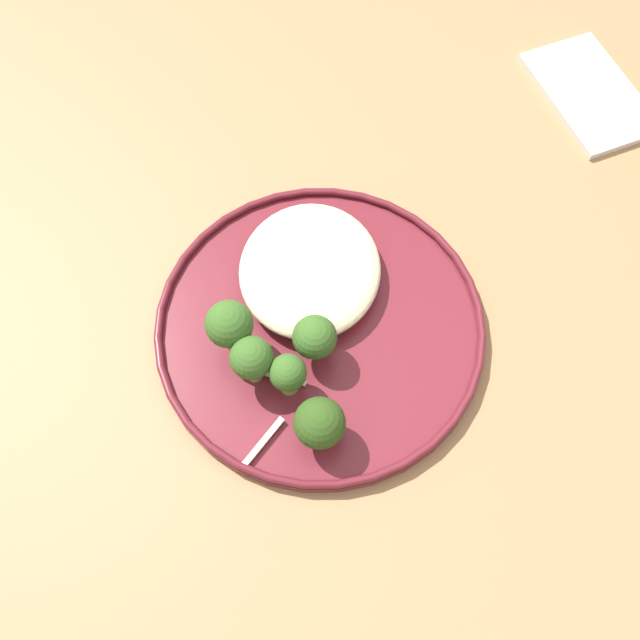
# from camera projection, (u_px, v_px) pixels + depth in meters

# --- Properties ---
(ground) EXTENTS (6.00, 6.00, 0.00)m
(ground) POSITION_uv_depth(u_px,v_px,m) (314.00, 483.00, 1.30)
(ground) COLOR #47423D
(wooden_dining_table) EXTENTS (1.40, 1.00, 0.74)m
(wooden_dining_table) POSITION_uv_depth(u_px,v_px,m) (310.00, 334.00, 0.71)
(wooden_dining_table) COLOR #9E754C
(wooden_dining_table) RESTS_ON ground
(dinner_plate) EXTENTS (0.29, 0.29, 0.02)m
(dinner_plate) POSITION_uv_depth(u_px,v_px,m) (320.00, 326.00, 0.62)
(dinner_plate) COLOR maroon
(dinner_plate) RESTS_ON wooden_dining_table
(noodle_bed) EXTENTS (0.14, 0.13, 0.03)m
(noodle_bed) POSITION_uv_depth(u_px,v_px,m) (313.00, 269.00, 0.62)
(noodle_bed) COLOR beige
(noodle_bed) RESTS_ON dinner_plate
(seared_scallop_center_golden) EXTENTS (0.03, 0.03, 0.02)m
(seared_scallop_center_golden) POSITION_uv_depth(u_px,v_px,m) (300.00, 254.00, 0.63)
(seared_scallop_center_golden) COLOR #DBB77A
(seared_scallop_center_golden) RESTS_ON dinner_plate
(seared_scallop_rear_pale) EXTENTS (0.03, 0.03, 0.01)m
(seared_scallop_rear_pale) POSITION_uv_depth(u_px,v_px,m) (315.00, 327.00, 0.60)
(seared_scallop_rear_pale) COLOR #E5C689
(seared_scallop_rear_pale) RESTS_ON dinner_plate
(seared_scallop_front_small) EXTENTS (0.03, 0.03, 0.02)m
(seared_scallop_front_small) POSITION_uv_depth(u_px,v_px,m) (330.00, 254.00, 0.63)
(seared_scallop_front_small) COLOR #DBB77A
(seared_scallop_front_small) RESTS_ON dinner_plate
(seared_scallop_half_hidden) EXTENTS (0.03, 0.03, 0.01)m
(seared_scallop_half_hidden) POSITION_uv_depth(u_px,v_px,m) (321.00, 302.00, 0.61)
(seared_scallop_half_hidden) COLOR #E5C689
(seared_scallop_half_hidden) RESTS_ON dinner_plate
(seared_scallop_tiny_bay) EXTENTS (0.03, 0.03, 0.01)m
(seared_scallop_tiny_bay) POSITION_uv_depth(u_px,v_px,m) (352.00, 269.00, 0.63)
(seared_scallop_tiny_bay) COLOR #E5C689
(seared_scallop_tiny_bay) RESTS_ON dinner_plate
(seared_scallop_tilted_round) EXTENTS (0.03, 0.03, 0.02)m
(seared_scallop_tilted_round) POSITION_uv_depth(u_px,v_px,m) (344.00, 300.00, 0.61)
(seared_scallop_tilted_round) COLOR #E5C689
(seared_scallop_tilted_round) RESTS_ON dinner_plate
(seared_scallop_left_edge) EXTENTS (0.03, 0.03, 0.02)m
(seared_scallop_left_edge) POSITION_uv_depth(u_px,v_px,m) (268.00, 253.00, 0.63)
(seared_scallop_left_edge) COLOR beige
(seared_scallop_left_edge) RESTS_ON dinner_plate
(broccoli_floret_small_sprig) EXTENTS (0.03, 0.03, 0.05)m
(broccoli_floret_small_sprig) POSITION_uv_depth(u_px,v_px,m) (288.00, 374.00, 0.56)
(broccoli_floret_small_sprig) COLOR #89A356
(broccoli_floret_small_sprig) RESTS_ON dinner_plate
(broccoli_floret_beside_noodles) EXTENTS (0.04, 0.04, 0.05)m
(broccoli_floret_beside_noodles) POSITION_uv_depth(u_px,v_px,m) (320.00, 423.00, 0.54)
(broccoli_floret_beside_noodles) COLOR #89A356
(broccoli_floret_beside_noodles) RESTS_ON dinner_plate
(broccoli_floret_right_tilted) EXTENTS (0.04, 0.04, 0.05)m
(broccoli_floret_right_tilted) POSITION_uv_depth(u_px,v_px,m) (315.00, 338.00, 0.57)
(broccoli_floret_right_tilted) COLOR #89A356
(broccoli_floret_right_tilted) RESTS_ON dinner_plate
(broccoli_floret_near_rim) EXTENTS (0.04, 0.04, 0.06)m
(broccoli_floret_near_rim) POSITION_uv_depth(u_px,v_px,m) (252.00, 359.00, 0.56)
(broccoli_floret_near_rim) COLOR #89A356
(broccoli_floret_near_rim) RESTS_ON dinner_plate
(broccoli_floret_split_head) EXTENTS (0.04, 0.04, 0.06)m
(broccoli_floret_split_head) POSITION_uv_depth(u_px,v_px,m) (230.00, 325.00, 0.57)
(broccoli_floret_split_head) COLOR #89A356
(broccoli_floret_split_head) RESTS_ON dinner_plate
(onion_sliver_pale_crescent) EXTENTS (0.05, 0.03, 0.00)m
(onion_sliver_pale_crescent) POSITION_uv_depth(u_px,v_px,m) (262.00, 443.00, 0.56)
(onion_sliver_pale_crescent) COLOR silver
(onion_sliver_pale_crescent) RESTS_ON dinner_plate
(onion_sliver_curled_piece) EXTENTS (0.01, 0.04, 0.00)m
(onion_sliver_curled_piece) POSITION_uv_depth(u_px,v_px,m) (282.00, 377.00, 0.59)
(onion_sliver_curled_piece) COLOR silver
(onion_sliver_curled_piece) RESTS_ON dinner_plate
(folded_napkin) EXTENTS (0.17, 0.15, 0.01)m
(folded_napkin) POSITION_uv_depth(u_px,v_px,m) (590.00, 93.00, 0.74)
(folded_napkin) COLOR silver
(folded_napkin) RESTS_ON wooden_dining_table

